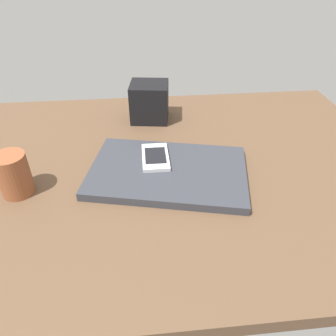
% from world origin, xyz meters
% --- Properties ---
extents(desk_surface, '(1.20, 0.80, 0.03)m').
position_xyz_m(desk_surface, '(0.00, 0.00, 0.01)').
color(desk_surface, brown).
rests_on(desk_surface, ground).
extents(laptop_closed, '(0.39, 0.30, 0.02)m').
position_xyz_m(laptop_closed, '(0.03, -0.04, 0.04)').
color(laptop_closed, '#33353D').
rests_on(laptop_closed, desk_surface).
extents(cell_phone_on_laptop, '(0.06, 0.11, 0.01)m').
position_xyz_m(cell_phone_on_laptop, '(-0.00, -0.00, 0.05)').
color(cell_phone_on_laptop, silver).
rests_on(cell_phone_on_laptop, laptop_closed).
extents(desk_organizer, '(0.12, 0.11, 0.11)m').
position_xyz_m(desk_organizer, '(-0.00, 0.24, 0.08)').
color(desk_organizer, black).
rests_on(desk_organizer, desk_surface).
extents(pen_cup, '(0.07, 0.07, 0.09)m').
position_xyz_m(pen_cup, '(-0.30, -0.07, 0.08)').
color(pen_cup, brown).
rests_on(pen_cup, desk_surface).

